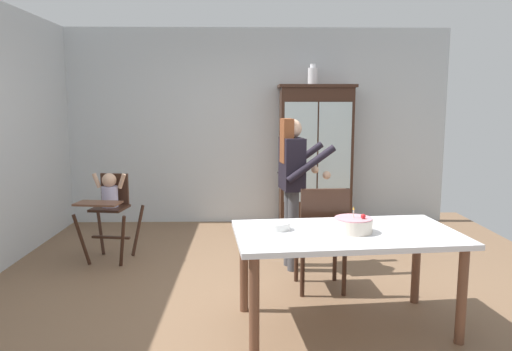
# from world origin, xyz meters

# --- Properties ---
(ground_plane) EXTENTS (6.24, 6.24, 0.00)m
(ground_plane) POSITION_xyz_m (0.00, 0.00, 0.00)
(ground_plane) COLOR brown
(wall_back) EXTENTS (5.32, 0.06, 2.70)m
(wall_back) POSITION_xyz_m (0.00, 2.63, 1.35)
(wall_back) COLOR silver
(wall_back) RESTS_ON ground_plane
(china_cabinet) EXTENTS (1.02, 0.48, 1.93)m
(china_cabinet) POSITION_xyz_m (0.80, 2.37, 0.97)
(china_cabinet) COLOR #382116
(china_cabinet) RESTS_ON ground_plane
(ceramic_vase) EXTENTS (0.13, 0.13, 0.27)m
(ceramic_vase) POSITION_xyz_m (0.75, 2.37, 2.04)
(ceramic_vase) COLOR white
(ceramic_vase) RESTS_ON china_cabinet
(high_chair_with_toddler) EXTENTS (0.65, 0.74, 0.95)m
(high_chair_with_toddler) POSITION_xyz_m (-1.59, 0.90, 0.65)
(high_chair_with_toddler) COLOR #382116
(high_chair_with_toddler) RESTS_ON ground_plane
(adult_person) EXTENTS (0.55, 0.54, 1.53)m
(adult_person) POSITION_xyz_m (0.33, 0.62, 0.97)
(adult_person) COLOR #47474C
(adult_person) RESTS_ON ground_plane
(dining_table) EXTENTS (1.72, 1.06, 0.74)m
(dining_table) POSITION_xyz_m (0.60, -0.71, 0.65)
(dining_table) COLOR silver
(dining_table) RESTS_ON ground_plane
(birthday_cake) EXTENTS (0.28, 0.28, 0.19)m
(birthday_cake) POSITION_xyz_m (0.65, -0.73, 0.79)
(birthday_cake) COLOR beige
(birthday_cake) RESTS_ON dining_table
(serving_bowl) EXTENTS (0.18, 0.18, 0.05)m
(serving_bowl) POSITION_xyz_m (0.10, -0.65, 0.77)
(serving_bowl) COLOR silver
(serving_bowl) RESTS_ON dining_table
(dining_chair_far_side) EXTENTS (0.46, 0.46, 0.96)m
(dining_chair_far_side) POSITION_xyz_m (0.53, -0.05, 0.56)
(dining_chair_far_side) COLOR #382116
(dining_chair_far_side) RESTS_ON ground_plane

